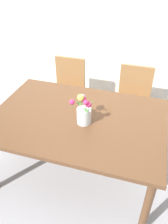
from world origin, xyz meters
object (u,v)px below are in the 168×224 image
Objects in this scene: chair_left at (68,86)px; flower_vase at (83,111)px; dining_table at (78,123)px; chair_right at (133,96)px.

chair_left is 3.25× the size of flower_vase.
dining_table is 1.88× the size of chair_right.
dining_table is 0.21m from flower_vase.
flower_vase is (0.52, -0.97, 0.35)m from chair_left.
flower_vase is at bearing -30.50° from dining_table.
chair_right is 1.09m from flower_vase.
chair_right is (0.45, 0.92, -0.15)m from dining_table.
chair_right is at bearing -180.00° from chair_left.
chair_right is at bearing 68.69° from flower_vase.
flower_vase is at bearing 118.41° from chair_left.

